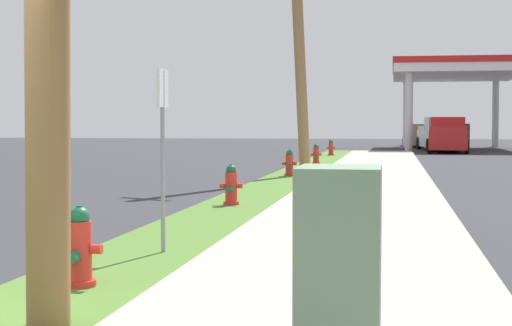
# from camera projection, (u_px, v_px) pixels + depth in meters

# --- Properties ---
(fire_hydrant_nearest) EXTENTS (0.42, 0.38, 0.74)m
(fire_hydrant_nearest) POSITION_uv_depth(u_px,v_px,m) (80.00, 251.00, 7.40)
(fire_hydrant_nearest) COLOR red
(fire_hydrant_nearest) RESTS_ON grass_verge
(fire_hydrant_second) EXTENTS (0.42, 0.38, 0.74)m
(fire_hydrant_second) POSITION_uv_depth(u_px,v_px,m) (231.00, 187.00, 14.86)
(fire_hydrant_second) COLOR red
(fire_hydrant_second) RESTS_ON grass_verge
(fire_hydrant_third) EXTENTS (0.42, 0.37, 0.74)m
(fire_hydrant_third) POSITION_uv_depth(u_px,v_px,m) (289.00, 164.00, 23.11)
(fire_hydrant_third) COLOR red
(fire_hydrant_third) RESTS_ON grass_verge
(fire_hydrant_fourth) EXTENTS (0.42, 0.37, 0.74)m
(fire_hydrant_fourth) POSITION_uv_depth(u_px,v_px,m) (316.00, 155.00, 29.89)
(fire_hydrant_fourth) COLOR red
(fire_hydrant_fourth) RESTS_ON grass_verge
(fire_hydrant_fifth) EXTENTS (0.42, 0.38, 0.74)m
(fire_hydrant_fifth) POSITION_uv_depth(u_px,v_px,m) (331.00, 148.00, 37.94)
(fire_hydrant_fifth) COLOR red
(fire_hydrant_fifth) RESTS_ON grass_verge
(utility_pole_midground) EXTENTS (1.38, 0.83, 9.79)m
(utility_pole_midground) POSITION_uv_depth(u_px,v_px,m) (297.00, 3.00, 23.48)
(utility_pole_midground) COLOR #937047
(utility_pole_midground) RESTS_ON grass_verge
(utility_cabinet) EXTENTS (0.53, 0.67, 1.25)m
(utility_cabinet) POSITION_uv_depth(u_px,v_px,m) (339.00, 281.00, 4.70)
(utility_cabinet) COLOR slate
(utility_cabinet) RESTS_ON sidewalk_slab
(street_sign_post) EXTENTS (0.05, 0.36, 2.12)m
(street_sign_post) POSITION_uv_depth(u_px,v_px,m) (163.00, 122.00, 9.33)
(street_sign_post) COLOR gray
(street_sign_post) RESTS_ON grass_verge
(car_tan_by_near_pump) EXTENTS (1.95, 4.50, 1.57)m
(car_tan_by_near_pump) POSITION_uv_depth(u_px,v_px,m) (423.00, 137.00, 54.73)
(car_tan_by_near_pump) COLOR tan
(car_tan_by_near_pump) RESTS_ON ground
(car_navy_by_far_pump) EXTENTS (2.05, 4.55, 1.57)m
(car_navy_by_far_pump) POSITION_uv_depth(u_px,v_px,m) (417.00, 136.00, 58.23)
(car_navy_by_far_pump) COLOR navy
(car_navy_by_far_pump) RESTS_ON ground
(truck_silver_at_forecourt) EXTENTS (2.60, 5.57, 1.97)m
(truck_silver_at_forecourt) POSITION_uv_depth(u_px,v_px,m) (440.00, 135.00, 48.01)
(truck_silver_at_forecourt) COLOR #BCBCC1
(truck_silver_at_forecourt) RESTS_ON ground
(truck_red_on_apron) EXTENTS (2.42, 5.51, 1.97)m
(truck_red_on_apron) POSITION_uv_depth(u_px,v_px,m) (448.00, 136.00, 44.81)
(truck_red_on_apron) COLOR red
(truck_red_on_apron) RESTS_ON ground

